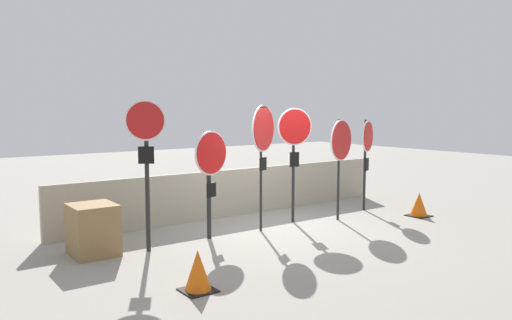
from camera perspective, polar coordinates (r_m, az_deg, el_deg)
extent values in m
plane|color=gray|center=(10.52, 2.64, -7.78)|extent=(40.00, 40.00, 0.00)
cube|color=#A89E89|center=(11.68, -2.29, -3.70)|extent=(8.63, 0.12, 1.09)
cylinder|color=black|center=(8.81, -12.34, -2.07)|extent=(0.08, 0.08, 2.57)
cylinder|color=white|center=(8.67, -12.53, 4.44)|extent=(0.61, 0.37, 0.69)
cylinder|color=red|center=(8.65, -12.55, 4.44)|extent=(0.56, 0.34, 0.63)
cube|color=black|center=(8.71, -12.45, 0.56)|extent=(0.24, 0.16, 0.30)
cylinder|color=black|center=(9.54, -5.42, -3.24)|extent=(0.08, 0.08, 1.95)
cylinder|color=white|center=(9.41, -5.17, 0.79)|extent=(0.82, 0.25, 0.84)
cylinder|color=red|center=(9.40, -5.09, 0.78)|extent=(0.76, 0.23, 0.78)
cube|color=black|center=(9.50, -5.13, -3.44)|extent=(0.24, 0.09, 0.27)
cylinder|color=black|center=(10.05, 0.56, -1.77)|extent=(0.05, 0.05, 2.29)
cylinder|color=white|center=(9.95, 0.82, 3.63)|extent=(0.85, 0.44, 0.93)
cylinder|color=red|center=(9.94, 0.91, 3.63)|extent=(0.79, 0.41, 0.87)
cube|color=black|center=(10.00, 0.81, -0.45)|extent=(0.26, 0.15, 0.26)
cylinder|color=black|center=(10.88, 4.28, -0.69)|extent=(0.06, 0.06, 2.48)
cylinder|color=white|center=(10.77, 4.45, 3.82)|extent=(0.78, 0.22, 0.80)
cylinder|color=red|center=(10.75, 4.49, 3.82)|extent=(0.73, 0.21, 0.74)
cube|color=black|center=(10.81, 4.42, 0.07)|extent=(0.21, 0.08, 0.32)
cylinder|color=black|center=(11.25, 9.41, -1.13)|extent=(0.05, 0.05, 2.25)
cylinder|color=white|center=(11.17, 9.70, 2.24)|extent=(0.88, 0.28, 0.91)
cylinder|color=red|center=(11.16, 9.78, 2.23)|extent=(0.82, 0.26, 0.85)
cylinder|color=black|center=(12.46, 12.33, -0.59)|extent=(0.06, 0.06, 2.22)
cylinder|color=white|center=(12.39, 12.64, 2.66)|extent=(0.70, 0.34, 0.76)
cylinder|color=red|center=(12.38, 12.72, 2.65)|extent=(0.65, 0.31, 0.70)
cube|color=black|center=(12.44, 12.57, -0.49)|extent=(0.22, 0.12, 0.31)
cube|color=black|center=(12.25, 18.09, -6.07)|extent=(0.47, 0.47, 0.02)
cone|color=#E05B0C|center=(12.20, 18.14, -4.80)|extent=(0.40, 0.40, 0.53)
cube|color=black|center=(7.09, -6.63, -14.57)|extent=(0.44, 0.44, 0.02)
cone|color=#E05B0C|center=(6.99, -6.66, -12.36)|extent=(0.37, 0.37, 0.55)
cube|color=olive|center=(8.98, -18.13, -7.57)|extent=(0.72, 0.78, 0.87)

